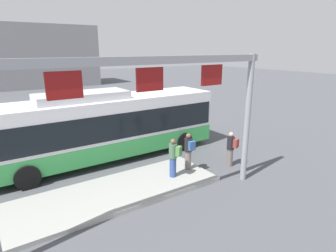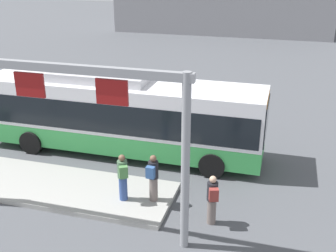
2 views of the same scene
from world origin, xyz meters
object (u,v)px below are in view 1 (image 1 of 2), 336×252
at_px(bus_main, 102,124).
at_px(person_waiting_mid, 174,157).
at_px(person_waiting_near, 231,148).
at_px(person_boarding, 189,150).

bearing_deg(bus_main, person_waiting_mid, -68.16).
xyz_separation_m(bus_main, person_waiting_near, (4.62, -4.13, -0.92)).
relative_size(bus_main, person_waiting_near, 7.07).
xyz_separation_m(bus_main, person_boarding, (2.53, -3.59, -0.76)).
xyz_separation_m(person_boarding, person_waiting_near, (2.09, -0.54, -0.16)).
xyz_separation_m(person_boarding, person_waiting_mid, (-0.98, -0.24, 0.00)).
bearing_deg(person_boarding, bus_main, 38.38).
bearing_deg(person_boarding, person_waiting_near, -101.39).
relative_size(person_boarding, person_waiting_mid, 1.00).
bearing_deg(person_waiting_near, bus_main, 29.68).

